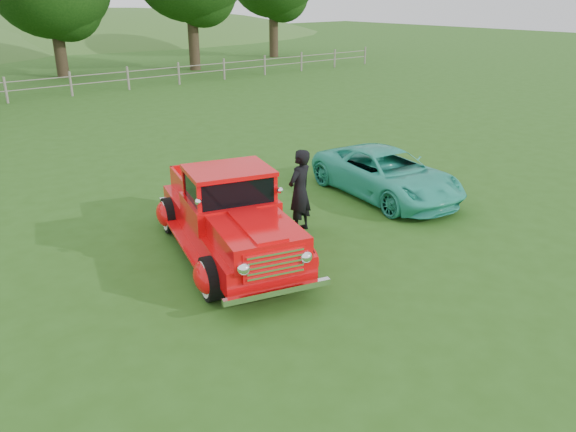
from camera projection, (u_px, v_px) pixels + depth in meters
ground at (341, 273)px, 10.29m from camera, size 140.00×140.00×0.00m
fence_line at (6, 90)px, 25.83m from camera, size 48.00×0.12×1.20m
red_pickup at (229, 217)px, 10.72m from camera, size 3.19×5.27×1.78m
teal_sedan at (387, 174)px, 13.95m from camera, size 2.51×4.46×1.18m
man at (300, 191)px, 11.77m from camera, size 0.74×0.58×1.80m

